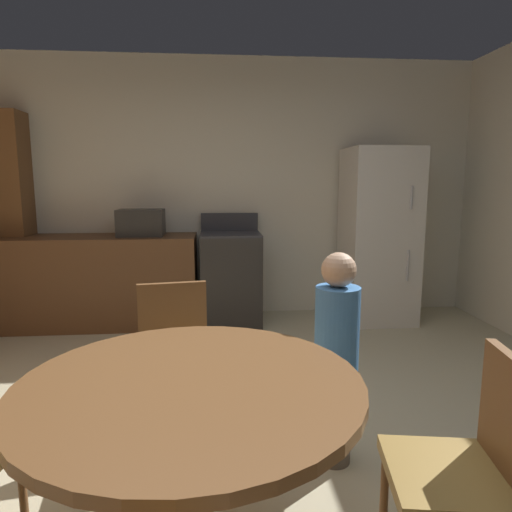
# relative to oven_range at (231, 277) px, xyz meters

# --- Properties ---
(ground_plane) EXTENTS (14.00, 14.00, 0.00)m
(ground_plane) POSITION_rel_oven_range_xyz_m (0.02, -2.52, -0.47)
(ground_plane) COLOR beige
(wall_back) EXTENTS (5.50, 0.12, 2.70)m
(wall_back) POSITION_rel_oven_range_xyz_m (0.02, 0.40, 0.88)
(wall_back) COLOR silver
(wall_back) RESTS_ON ground
(kitchen_counter) EXTENTS (2.08, 0.60, 0.90)m
(kitchen_counter) POSITION_rel_oven_range_xyz_m (-1.39, -0.00, -0.02)
(kitchen_counter) COLOR brown
(kitchen_counter) RESTS_ON ground
(pantry_column) EXTENTS (0.44, 0.36, 2.10)m
(pantry_column) POSITION_rel_oven_range_xyz_m (-2.21, 0.18, 0.58)
(pantry_column) COLOR brown
(pantry_column) RESTS_ON ground
(oven_range) EXTENTS (0.60, 0.60, 1.10)m
(oven_range) POSITION_rel_oven_range_xyz_m (0.00, 0.00, 0.00)
(oven_range) COLOR #2D2B28
(oven_range) RESTS_ON ground
(refrigerator) EXTENTS (0.68, 0.68, 1.76)m
(refrigerator) POSITION_rel_oven_range_xyz_m (1.51, -0.05, 0.41)
(refrigerator) COLOR silver
(refrigerator) RESTS_ON ground
(microwave) EXTENTS (0.44, 0.32, 0.26)m
(microwave) POSITION_rel_oven_range_xyz_m (-0.88, -0.00, 0.56)
(microwave) COLOR #2D2B28
(microwave) RESTS_ON kitchen_counter
(dining_table) EXTENTS (1.18, 1.18, 0.76)m
(dining_table) POSITION_rel_oven_range_xyz_m (-0.23, -3.08, 0.13)
(dining_table) COLOR brown
(dining_table) RESTS_ON ground
(chair_east) EXTENTS (0.46, 0.46, 0.87)m
(chair_east) POSITION_rel_oven_range_xyz_m (0.69, -3.23, 0.03)
(chair_east) COLOR brown
(chair_east) RESTS_ON ground
(chair_north) EXTENTS (0.46, 0.46, 0.87)m
(chair_north) POSITION_rel_oven_range_xyz_m (-0.38, -2.15, 0.03)
(chair_north) COLOR brown
(chair_north) RESTS_ON ground
(person_child) EXTENTS (0.31, 0.31, 1.09)m
(person_child) POSITION_rel_oven_range_xyz_m (0.45, -2.43, 0.11)
(person_child) COLOR #665B51
(person_child) RESTS_ON ground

